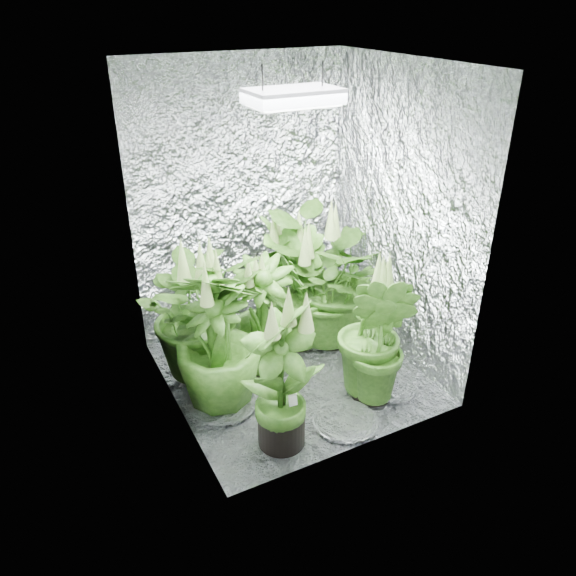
{
  "coord_description": "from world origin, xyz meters",
  "views": [
    {
      "loc": [
        -1.47,
        -2.78,
        2.31
      ],
      "look_at": [
        -0.03,
        0.0,
        0.67
      ],
      "focal_mm": 35.0,
      "sensor_mm": 36.0,
      "label": 1
    }
  ],
  "objects_px": {
    "plant_b": "(280,276)",
    "circulation_fan": "(336,307)",
    "plant_c": "(298,291)",
    "plant_f": "(281,376)",
    "plant_a": "(199,311)",
    "plant_d": "(217,339)",
    "plant_e": "(332,281)",
    "plant_h": "(261,317)",
    "grow_lamp": "(293,97)",
    "plant_g": "(376,336)"
  },
  "relations": [
    {
      "from": "plant_b",
      "to": "plant_d",
      "type": "relative_size",
      "value": 0.95
    },
    {
      "from": "plant_f",
      "to": "circulation_fan",
      "type": "distance_m",
      "value": 1.45
    },
    {
      "from": "plant_c",
      "to": "plant_a",
      "type": "bearing_deg",
      "value": -178.48
    },
    {
      "from": "grow_lamp",
      "to": "plant_f",
      "type": "height_order",
      "value": "grow_lamp"
    },
    {
      "from": "plant_d",
      "to": "plant_c",
      "type": "bearing_deg",
      "value": 27.43
    },
    {
      "from": "plant_c",
      "to": "plant_d",
      "type": "height_order",
      "value": "plant_d"
    },
    {
      "from": "plant_b",
      "to": "plant_h",
      "type": "height_order",
      "value": "plant_b"
    },
    {
      "from": "plant_a",
      "to": "plant_e",
      "type": "height_order",
      "value": "plant_e"
    },
    {
      "from": "plant_c",
      "to": "plant_f",
      "type": "bearing_deg",
      "value": -123.13
    },
    {
      "from": "plant_d",
      "to": "plant_g",
      "type": "bearing_deg",
      "value": -22.84
    },
    {
      "from": "plant_e",
      "to": "plant_f",
      "type": "xyz_separation_m",
      "value": [
        -0.81,
        -0.79,
        -0.03
      ]
    },
    {
      "from": "plant_g",
      "to": "plant_f",
      "type": "bearing_deg",
      "value": -170.52
    },
    {
      "from": "plant_h",
      "to": "plant_e",
      "type": "bearing_deg",
      "value": 5.39
    },
    {
      "from": "plant_c",
      "to": "plant_e",
      "type": "bearing_deg",
      "value": -24.35
    },
    {
      "from": "plant_b",
      "to": "plant_h",
      "type": "distance_m",
      "value": 0.54
    },
    {
      "from": "plant_d",
      "to": "plant_e",
      "type": "distance_m",
      "value": 1.03
    },
    {
      "from": "plant_c",
      "to": "plant_g",
      "type": "xyz_separation_m",
      "value": [
        0.13,
        -0.77,
        0.02
      ]
    },
    {
      "from": "plant_d",
      "to": "plant_f",
      "type": "bearing_deg",
      "value": -70.16
    },
    {
      "from": "plant_d",
      "to": "plant_f",
      "type": "xyz_separation_m",
      "value": [
        0.18,
        -0.5,
        -0.01
      ]
    },
    {
      "from": "plant_g",
      "to": "circulation_fan",
      "type": "xyz_separation_m",
      "value": [
        0.27,
        0.89,
        -0.32
      ]
    },
    {
      "from": "plant_b",
      "to": "plant_e",
      "type": "distance_m",
      "value": 0.43
    },
    {
      "from": "plant_b",
      "to": "plant_e",
      "type": "height_order",
      "value": "plant_e"
    },
    {
      "from": "plant_a",
      "to": "plant_d",
      "type": "distance_m",
      "value": 0.37
    },
    {
      "from": "plant_h",
      "to": "circulation_fan",
      "type": "height_order",
      "value": "plant_h"
    },
    {
      "from": "plant_c",
      "to": "plant_h",
      "type": "relative_size",
      "value": 1.1
    },
    {
      "from": "plant_b",
      "to": "plant_c",
      "type": "distance_m",
      "value": 0.25
    },
    {
      "from": "plant_f",
      "to": "plant_a",
      "type": "bearing_deg",
      "value": 100.52
    },
    {
      "from": "plant_b",
      "to": "plant_g",
      "type": "bearing_deg",
      "value": -81.71
    },
    {
      "from": "plant_a",
      "to": "plant_c",
      "type": "bearing_deg",
      "value": 1.52
    },
    {
      "from": "grow_lamp",
      "to": "plant_f",
      "type": "relative_size",
      "value": 0.49
    },
    {
      "from": "plant_b",
      "to": "plant_f",
      "type": "height_order",
      "value": "plant_f"
    },
    {
      "from": "plant_f",
      "to": "plant_h",
      "type": "xyz_separation_m",
      "value": [
        0.22,
        0.73,
        -0.07
      ]
    },
    {
      "from": "plant_a",
      "to": "plant_h",
      "type": "height_order",
      "value": "plant_a"
    },
    {
      "from": "grow_lamp",
      "to": "plant_c",
      "type": "bearing_deg",
      "value": 56.61
    },
    {
      "from": "plant_c",
      "to": "plant_f",
      "type": "distance_m",
      "value": 1.06
    },
    {
      "from": "plant_a",
      "to": "plant_f",
      "type": "distance_m",
      "value": 0.89
    },
    {
      "from": "plant_e",
      "to": "plant_f",
      "type": "bearing_deg",
      "value": -135.65
    },
    {
      "from": "plant_c",
      "to": "plant_d",
      "type": "bearing_deg",
      "value": -152.57
    },
    {
      "from": "grow_lamp",
      "to": "plant_b",
      "type": "height_order",
      "value": "grow_lamp"
    },
    {
      "from": "plant_b",
      "to": "circulation_fan",
      "type": "relative_size",
      "value": 3.05
    },
    {
      "from": "grow_lamp",
      "to": "plant_f",
      "type": "bearing_deg",
      "value": -122.97
    },
    {
      "from": "grow_lamp",
      "to": "plant_g",
      "type": "relative_size",
      "value": 0.51
    },
    {
      "from": "plant_f",
      "to": "plant_g",
      "type": "xyz_separation_m",
      "value": [
        0.71,
        0.12,
        -0.02
      ]
    },
    {
      "from": "plant_f",
      "to": "plant_h",
      "type": "relative_size",
      "value": 1.18
    },
    {
      "from": "plant_b",
      "to": "plant_e",
      "type": "relative_size",
      "value": 0.92
    },
    {
      "from": "plant_f",
      "to": "plant_g",
      "type": "height_order",
      "value": "plant_f"
    },
    {
      "from": "grow_lamp",
      "to": "plant_a",
      "type": "relative_size",
      "value": 0.5
    },
    {
      "from": "plant_d",
      "to": "circulation_fan",
      "type": "relative_size",
      "value": 3.2
    },
    {
      "from": "plant_c",
      "to": "circulation_fan",
      "type": "xyz_separation_m",
      "value": [
        0.4,
        0.12,
        -0.3
      ]
    },
    {
      "from": "plant_d",
      "to": "plant_h",
      "type": "distance_m",
      "value": 0.47
    }
  ]
}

